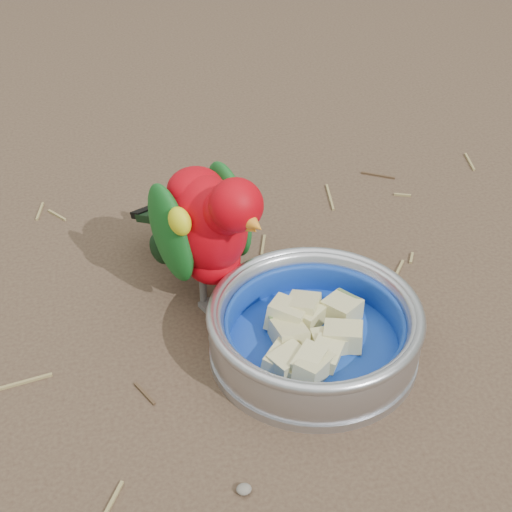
{
  "coord_description": "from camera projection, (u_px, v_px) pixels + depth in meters",
  "views": [
    {
      "loc": [
        -0.1,
        -0.52,
        0.58
      ],
      "look_at": [
        0.04,
        0.13,
        0.08
      ],
      "focal_mm": 55.0,
      "sensor_mm": 36.0,
      "label": 1
    }
  ],
  "objects": [
    {
      "name": "fruit_wedges",
      "position": [
        314.0,
        332.0,
        0.81
      ],
      "size": [
        0.13,
        0.13,
        0.03
      ],
      "primitive_type": null,
      "color": "#D1C889",
      "rests_on": "food_bowl"
    },
    {
      "name": "ground_debris",
      "position": [
        211.0,
        380.0,
        0.79
      ],
      "size": [
        0.9,
        0.8,
        0.01
      ],
      "primitive_type": null,
      "color": "olive",
      "rests_on": "ground"
    },
    {
      "name": "bowl_wall",
      "position": [
        315.0,
        327.0,
        0.81
      ],
      "size": [
        0.22,
        0.22,
        0.04
      ],
      "primitive_type": null,
      "color": "#B2B2BA",
      "rests_on": "food_bowl"
    },
    {
      "name": "food_bowl",
      "position": [
        313.0,
        348.0,
        0.82
      ],
      "size": [
        0.22,
        0.22,
        0.02
      ],
      "primitive_type": "cylinder",
      "color": "#B2B2BA",
      "rests_on": "ground"
    },
    {
      "name": "ground",
      "position": [
        247.0,
        405.0,
        0.77
      ],
      "size": [
        60.0,
        60.0,
        0.0
      ],
      "primitive_type": "plane",
      "color": "#4B3829"
    },
    {
      "name": "lory_parrot",
      "position": [
        208.0,
        236.0,
        0.85
      ],
      "size": [
        0.18,
        0.24,
        0.18
      ],
      "primitive_type": null,
      "rotation": [
        0.0,
        0.0,
        -2.71
      ],
      "color": "#B4020C",
      "rests_on": "ground"
    }
  ]
}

